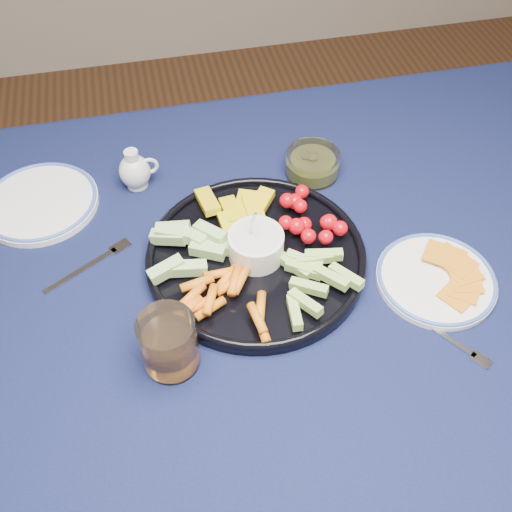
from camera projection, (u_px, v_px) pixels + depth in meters
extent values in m
plane|color=brown|center=(270.00, 445.00, 1.55)|extent=(4.00, 4.00, 0.00)
cylinder|color=#483018|center=(480.00, 206.00, 1.65)|extent=(0.07, 0.07, 0.70)
cube|color=#483018|center=(278.00, 287.00, 1.00)|extent=(1.60, 1.00, 0.04)
cube|color=#0C1333|center=(278.00, 279.00, 0.98)|extent=(1.66, 1.06, 0.01)
cube|color=#0C1333|center=(225.00, 151.00, 1.43)|extent=(1.66, 0.01, 0.30)
cylinder|color=black|center=(256.00, 258.00, 1.00)|extent=(0.38, 0.38, 0.02)
torus|color=black|center=(256.00, 254.00, 0.99)|extent=(0.38, 0.38, 0.01)
cylinder|color=white|center=(256.00, 246.00, 0.97)|extent=(0.10, 0.10, 0.05)
cylinder|color=silver|center=(256.00, 237.00, 0.96)|extent=(0.08, 0.08, 0.01)
cylinder|color=silver|center=(137.00, 183.00, 1.13)|extent=(0.04, 0.04, 0.01)
ellipsoid|color=silver|center=(135.00, 171.00, 1.10)|extent=(0.06, 0.06, 0.07)
cylinder|color=silver|center=(132.00, 157.00, 1.08)|extent=(0.03, 0.03, 0.03)
torus|color=silver|center=(149.00, 166.00, 1.10)|extent=(0.04, 0.01, 0.04)
torus|color=#415EB6|center=(133.00, 162.00, 1.08)|extent=(0.03, 0.03, 0.00)
cylinder|color=silver|center=(312.00, 164.00, 1.13)|extent=(0.11, 0.11, 0.05)
cylinder|color=#5B621C|center=(312.00, 167.00, 1.14)|extent=(0.09, 0.09, 0.03)
cylinder|color=white|center=(436.00, 280.00, 0.97)|extent=(0.20, 0.20, 0.01)
torus|color=#415EB6|center=(437.00, 277.00, 0.97)|extent=(0.20, 0.20, 0.01)
cylinder|color=silver|center=(169.00, 343.00, 0.84)|extent=(0.09, 0.09, 0.10)
cylinder|color=#C17516|center=(171.00, 351.00, 0.86)|extent=(0.07, 0.07, 0.05)
cube|color=silver|center=(81.00, 271.00, 0.99)|extent=(0.13, 0.08, 0.00)
cube|color=silver|center=(121.00, 247.00, 1.02)|extent=(0.04, 0.04, 0.00)
cube|color=silver|center=(441.00, 333.00, 0.91)|extent=(0.08, 0.11, 0.00)
cube|color=silver|center=(480.00, 360.00, 0.88)|extent=(0.03, 0.04, 0.00)
cylinder|color=white|center=(41.00, 203.00, 1.09)|extent=(0.22, 0.22, 0.01)
torus|color=#415EB6|center=(40.00, 200.00, 1.08)|extent=(0.21, 0.21, 0.01)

